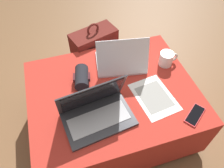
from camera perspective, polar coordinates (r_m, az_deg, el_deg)
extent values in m
plane|color=brown|center=(1.68, 0.16, -10.05)|extent=(14.00, 14.00, 0.00)
cube|color=maroon|center=(1.66, 0.16, -9.63)|extent=(0.99, 0.79, 0.05)
cube|color=#B22D23|center=(1.49, 0.18, -5.78)|extent=(1.03, 0.82, 0.35)
cube|color=#333338|center=(1.22, -3.54, -9.18)|extent=(0.41, 0.29, 0.02)
cube|color=#B2B2B7|center=(1.21, -3.45, -9.17)|extent=(0.35, 0.17, 0.00)
cube|color=#333338|center=(1.17, -5.35, -2.99)|extent=(0.39, 0.13, 0.23)
cube|color=black|center=(1.16, -5.26, -3.20)|extent=(0.34, 0.11, 0.20)
cube|color=silver|center=(1.50, 2.19, 5.65)|extent=(0.36, 0.29, 0.02)
cube|color=#232328|center=(1.49, 2.16, 6.07)|extent=(0.30, 0.18, 0.00)
cube|color=silver|center=(1.35, 2.87, 6.82)|extent=(0.33, 0.13, 0.23)
cube|color=white|center=(1.36, 2.83, 6.91)|extent=(0.29, 0.11, 0.21)
cube|color=red|center=(1.33, 20.84, -7.55)|extent=(0.16, 0.14, 0.01)
cube|color=black|center=(1.32, 20.89, -7.44)|extent=(0.15, 0.13, 0.00)
cube|color=#5B1E19|center=(1.83, -4.47, 7.66)|extent=(0.38, 0.27, 0.45)
cube|color=#4E1A15|center=(1.95, -5.91, 7.44)|extent=(0.29, 0.14, 0.20)
torus|color=#5B1E19|center=(1.67, -5.01, 14.01)|extent=(0.10, 0.04, 0.10)
cube|color=white|center=(1.34, 10.94, -3.28)|extent=(0.25, 0.32, 0.00)
cube|color=gray|center=(1.34, 10.95, -3.26)|extent=(0.19, 0.23, 0.00)
cylinder|color=black|center=(1.37, -7.93, 1.73)|extent=(0.12, 0.18, 0.08)
cube|color=#441B20|center=(1.37, -7.93, 1.73)|extent=(0.11, 0.08, 0.03)
cylinder|color=white|center=(1.51, 13.95, 6.40)|extent=(0.09, 0.09, 0.09)
torus|color=white|center=(1.53, 15.62, 6.74)|extent=(0.07, 0.02, 0.07)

